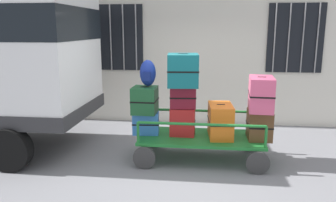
{
  "coord_description": "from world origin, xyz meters",
  "views": [
    {
      "loc": [
        0.3,
        -5.37,
        2.22
      ],
      "look_at": [
        -0.35,
        0.14,
        1.02
      ],
      "focal_mm": 36.03,
      "sensor_mm": 36.0,
      "label": 1
    }
  ],
  "objects_px": {
    "suitcase_midleft_bottom": "(183,122)",
    "suitcase_midright_middle": "(261,94)",
    "suitcase_midright_bottom": "(259,125)",
    "suitcase_left_middle": "(145,100)",
    "suitcase_left_bottom": "(146,123)",
    "luggage_cart": "(201,140)",
    "suitcase_center_bottom": "(220,121)",
    "suitcase_midleft_middle": "(183,97)",
    "suitcase_midleft_top": "(183,70)",
    "backpack": "(148,73)"
  },
  "relations": [
    {
      "from": "suitcase_left_bottom",
      "to": "suitcase_midleft_middle",
      "type": "distance_m",
      "value": 0.8
    },
    {
      "from": "suitcase_left_bottom",
      "to": "backpack",
      "type": "height_order",
      "value": "backpack"
    },
    {
      "from": "suitcase_midright_middle",
      "to": "backpack",
      "type": "bearing_deg",
      "value": 179.38
    },
    {
      "from": "suitcase_left_middle",
      "to": "suitcase_midright_bottom",
      "type": "relative_size",
      "value": 0.94
    },
    {
      "from": "suitcase_midleft_bottom",
      "to": "suitcase_midright_bottom",
      "type": "distance_m",
      "value": 1.28
    },
    {
      "from": "suitcase_midleft_bottom",
      "to": "suitcase_center_bottom",
      "type": "bearing_deg",
      "value": 1.24
    },
    {
      "from": "suitcase_midleft_top",
      "to": "backpack",
      "type": "bearing_deg",
      "value": 176.93
    },
    {
      "from": "suitcase_midleft_bottom",
      "to": "suitcase_midright_middle",
      "type": "distance_m",
      "value": 1.38
    },
    {
      "from": "suitcase_midleft_top",
      "to": "backpack",
      "type": "xyz_separation_m",
      "value": [
        -0.59,
        0.03,
        -0.07
      ]
    },
    {
      "from": "suitcase_midleft_top",
      "to": "suitcase_left_bottom",
      "type": "bearing_deg",
      "value": 176.2
    },
    {
      "from": "suitcase_midleft_bottom",
      "to": "suitcase_midright_middle",
      "type": "bearing_deg",
      "value": -0.77
    },
    {
      "from": "luggage_cart",
      "to": "backpack",
      "type": "distance_m",
      "value": 1.46
    },
    {
      "from": "suitcase_left_middle",
      "to": "suitcase_center_bottom",
      "type": "height_order",
      "value": "suitcase_left_middle"
    },
    {
      "from": "luggage_cart",
      "to": "suitcase_midleft_bottom",
      "type": "height_order",
      "value": "suitcase_midleft_bottom"
    },
    {
      "from": "luggage_cart",
      "to": "suitcase_midleft_top",
      "type": "xyz_separation_m",
      "value": [
        -0.32,
        -0.01,
        1.2
      ]
    },
    {
      "from": "suitcase_left_bottom",
      "to": "suitcase_midright_middle",
      "type": "bearing_deg",
      "value": -0.93
    },
    {
      "from": "luggage_cart",
      "to": "suitcase_left_bottom",
      "type": "relative_size",
      "value": 4.51
    },
    {
      "from": "luggage_cart",
      "to": "suitcase_midright_middle",
      "type": "relative_size",
      "value": 3.12
    },
    {
      "from": "suitcase_midleft_middle",
      "to": "suitcase_midright_bottom",
      "type": "bearing_deg",
      "value": -2.13
    },
    {
      "from": "suitcase_midright_bottom",
      "to": "backpack",
      "type": "relative_size",
      "value": 1.1
    },
    {
      "from": "suitcase_left_bottom",
      "to": "suitcase_midleft_middle",
      "type": "relative_size",
      "value": 1.03
    },
    {
      "from": "suitcase_midleft_middle",
      "to": "suitcase_midright_bottom",
      "type": "height_order",
      "value": "suitcase_midleft_middle"
    },
    {
      "from": "suitcase_midleft_top",
      "to": "suitcase_center_bottom",
      "type": "bearing_deg",
      "value": 3.8
    },
    {
      "from": "backpack",
      "to": "suitcase_left_bottom",
      "type": "bearing_deg",
      "value": 167.01
    },
    {
      "from": "suitcase_midright_middle",
      "to": "suitcase_midright_bottom",
      "type": "bearing_deg",
      "value": -90.0
    },
    {
      "from": "suitcase_left_bottom",
      "to": "suitcase_center_bottom",
      "type": "relative_size",
      "value": 0.68
    },
    {
      "from": "suitcase_midleft_bottom",
      "to": "suitcase_midright_bottom",
      "type": "bearing_deg",
      "value": -1.33
    },
    {
      "from": "suitcase_midleft_middle",
      "to": "suitcase_center_bottom",
      "type": "relative_size",
      "value": 0.66
    },
    {
      "from": "suitcase_midleft_bottom",
      "to": "suitcase_midright_middle",
      "type": "height_order",
      "value": "suitcase_midright_middle"
    },
    {
      "from": "suitcase_midright_bottom",
      "to": "suitcase_midleft_middle",
      "type": "bearing_deg",
      "value": 177.87
    },
    {
      "from": "suitcase_left_bottom",
      "to": "suitcase_left_middle",
      "type": "bearing_deg",
      "value": -90.0
    },
    {
      "from": "suitcase_left_middle",
      "to": "suitcase_midleft_bottom",
      "type": "relative_size",
      "value": 0.94
    },
    {
      "from": "suitcase_left_middle",
      "to": "suitcase_center_bottom",
      "type": "distance_m",
      "value": 1.32
    },
    {
      "from": "suitcase_midright_middle",
      "to": "suitcase_left_bottom",
      "type": "bearing_deg",
      "value": 179.07
    },
    {
      "from": "suitcase_midright_middle",
      "to": "suitcase_midleft_top",
      "type": "bearing_deg",
      "value": -179.49
    },
    {
      "from": "backpack",
      "to": "luggage_cart",
      "type": "bearing_deg",
      "value": -1.54
    },
    {
      "from": "suitcase_midright_bottom",
      "to": "backpack",
      "type": "distance_m",
      "value": 2.04
    },
    {
      "from": "suitcase_left_middle",
      "to": "suitcase_midleft_middle",
      "type": "xyz_separation_m",
      "value": [
        0.64,
        0.08,
        0.05
      ]
    },
    {
      "from": "suitcase_left_bottom",
      "to": "suitcase_center_bottom",
      "type": "height_order",
      "value": "suitcase_center_bottom"
    },
    {
      "from": "luggage_cart",
      "to": "suitcase_midright_middle",
      "type": "distance_m",
      "value": 1.27
    },
    {
      "from": "suitcase_midleft_middle",
      "to": "suitcase_midright_middle",
      "type": "relative_size",
      "value": 0.67
    },
    {
      "from": "luggage_cart",
      "to": "suitcase_center_bottom",
      "type": "bearing_deg",
      "value": 6.3
    },
    {
      "from": "suitcase_midright_bottom",
      "to": "suitcase_midright_middle",
      "type": "bearing_deg",
      "value": 90.0
    },
    {
      "from": "luggage_cart",
      "to": "suitcase_midleft_top",
      "type": "distance_m",
      "value": 1.24
    },
    {
      "from": "suitcase_center_bottom",
      "to": "suitcase_midright_middle",
      "type": "xyz_separation_m",
      "value": [
        0.64,
        -0.03,
        0.48
      ]
    },
    {
      "from": "backpack",
      "to": "suitcase_midleft_middle",
      "type": "bearing_deg",
      "value": 1.42
    },
    {
      "from": "suitcase_left_middle",
      "to": "suitcase_midleft_bottom",
      "type": "height_order",
      "value": "suitcase_left_middle"
    },
    {
      "from": "backpack",
      "to": "suitcase_midleft_bottom",
      "type": "bearing_deg",
      "value": -0.3
    },
    {
      "from": "suitcase_left_bottom",
      "to": "suitcase_center_bottom",
      "type": "bearing_deg",
      "value": 0.0
    },
    {
      "from": "suitcase_left_middle",
      "to": "backpack",
      "type": "distance_m",
      "value": 0.45
    }
  ]
}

